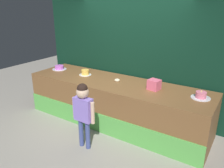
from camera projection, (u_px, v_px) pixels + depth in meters
ground_plane at (101, 132)px, 4.45m from camera, size 12.00×12.00×0.00m
stage_platform at (115, 102)px, 4.72m from camera, size 3.91×1.11×0.90m
curtain_backdrop at (131, 44)px, 4.85m from camera, size 4.59×0.08×3.18m
child_figure at (83, 107)px, 3.74m from camera, size 0.46×0.21×1.20m
pink_box at (154, 85)px, 4.14m from camera, size 0.23×0.22×0.19m
donut at (117, 80)px, 4.62m from camera, size 0.12×0.12×0.04m
cake_left at (59, 68)px, 5.46m from camera, size 0.34×0.34×0.10m
cake_center at (85, 73)px, 5.02m from camera, size 0.28×0.28×0.12m
cake_right at (201, 95)px, 3.77m from camera, size 0.33×0.33×0.15m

